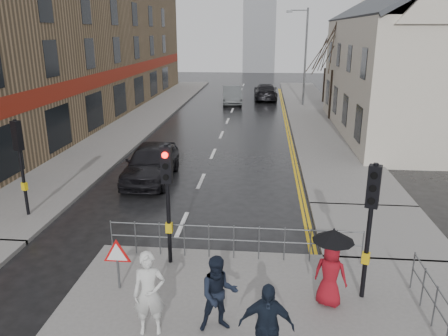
% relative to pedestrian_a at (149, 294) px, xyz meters
% --- Properties ---
extents(ground, '(120.00, 120.00, 0.00)m').
position_rel_pedestrian_a_xyz_m(ground, '(-0.42, 2.76, -1.08)').
color(ground, black).
rests_on(ground, ground).
extents(left_pavement, '(4.00, 44.00, 0.14)m').
position_rel_pedestrian_a_xyz_m(left_pavement, '(-6.92, 25.76, -1.01)').
color(left_pavement, '#605E5B').
rests_on(left_pavement, ground).
extents(right_pavement, '(4.00, 40.00, 0.14)m').
position_rel_pedestrian_a_xyz_m(right_pavement, '(6.08, 27.76, -1.01)').
color(right_pavement, '#605E5B').
rests_on(right_pavement, ground).
extents(pavement_bridge_right, '(4.00, 4.20, 0.14)m').
position_rel_pedestrian_a_xyz_m(pavement_bridge_right, '(6.08, 5.76, -1.01)').
color(pavement_bridge_right, '#605E5B').
rests_on(pavement_bridge_right, ground).
extents(building_left_terrace, '(8.00, 42.00, 10.00)m').
position_rel_pedestrian_a_xyz_m(building_left_terrace, '(-12.42, 24.76, 3.92)').
color(building_left_terrace, '#8E7352').
rests_on(building_left_terrace, ground).
extents(building_right_cream, '(9.00, 16.40, 10.10)m').
position_rel_pedestrian_a_xyz_m(building_right_cream, '(11.58, 20.76, 3.70)').
color(building_right_cream, beige).
rests_on(building_right_cream, ground).
extents(church_tower, '(5.00, 5.00, 18.00)m').
position_rel_pedestrian_a_xyz_m(church_tower, '(1.08, 64.76, 7.92)').
color(church_tower, gray).
rests_on(church_tower, ground).
extents(traffic_signal_near_left, '(0.28, 0.27, 3.40)m').
position_rel_pedestrian_a_xyz_m(traffic_signal_near_left, '(-0.22, 2.96, 1.38)').
color(traffic_signal_near_left, black).
rests_on(traffic_signal_near_left, near_pavement).
extents(traffic_signal_near_right, '(0.34, 0.33, 3.40)m').
position_rel_pedestrian_a_xyz_m(traffic_signal_near_right, '(4.78, 1.76, 1.38)').
color(traffic_signal_near_right, black).
rests_on(traffic_signal_near_right, near_pavement).
extents(traffic_signal_far_left, '(0.34, 0.33, 3.40)m').
position_rel_pedestrian_a_xyz_m(traffic_signal_far_left, '(-5.92, 5.76, 1.38)').
color(traffic_signal_far_left, black).
rests_on(traffic_signal_far_left, left_pavement).
extents(guard_railing_front, '(7.14, 0.04, 1.00)m').
position_rel_pedestrian_a_xyz_m(guard_railing_front, '(1.53, 3.36, -0.22)').
color(guard_railing_front, '#595B5E').
rests_on(guard_railing_front, near_pavement).
extents(warning_sign, '(0.80, 0.07, 1.35)m').
position_rel_pedestrian_a_xyz_m(warning_sign, '(-1.22, 1.55, -0.04)').
color(warning_sign, '#595B5E').
rests_on(warning_sign, near_pavement).
extents(street_lamp, '(1.83, 0.25, 8.00)m').
position_rel_pedestrian_a_xyz_m(street_lamp, '(5.40, 30.76, 3.63)').
color(street_lamp, '#595B5E').
rests_on(street_lamp, right_pavement).
extents(tree_near, '(2.40, 2.40, 6.58)m').
position_rel_pedestrian_a_xyz_m(tree_near, '(7.08, 24.76, 4.06)').
color(tree_near, black).
rests_on(tree_near, right_pavement).
extents(tree_far, '(2.40, 2.40, 5.64)m').
position_rel_pedestrian_a_xyz_m(tree_far, '(7.58, 32.76, 3.34)').
color(tree_far, black).
rests_on(tree_far, right_pavement).
extents(pedestrian_a, '(0.76, 0.57, 1.88)m').
position_rel_pedestrian_a_xyz_m(pedestrian_a, '(0.00, 0.00, 0.00)').
color(pedestrian_a, beige).
rests_on(pedestrian_a, near_pavement).
extents(pedestrian_b, '(0.97, 0.84, 1.73)m').
position_rel_pedestrian_a_xyz_m(pedestrian_b, '(1.44, 0.24, -0.08)').
color(pedestrian_b, black).
rests_on(pedestrian_b, near_pavement).
extents(pedestrian_with_umbrella, '(0.96, 0.96, 1.93)m').
position_rel_pedestrian_a_xyz_m(pedestrian_with_umbrella, '(3.93, 1.38, 0.15)').
color(pedestrian_with_umbrella, maroon).
rests_on(pedestrian_with_umbrella, near_pavement).
extents(pedestrian_d, '(1.06, 0.46, 1.79)m').
position_rel_pedestrian_a_xyz_m(pedestrian_d, '(2.44, -0.78, -0.04)').
color(pedestrian_d, black).
rests_on(pedestrian_d, near_pavement).
extents(car_parked, '(2.01, 4.81, 1.63)m').
position_rel_pedestrian_a_xyz_m(car_parked, '(-2.62, 10.22, -0.27)').
color(car_parked, black).
rests_on(car_parked, ground).
extents(car_mid, '(2.13, 4.93, 1.58)m').
position_rel_pedestrian_a_xyz_m(car_mid, '(-0.69, 31.63, -0.29)').
color(car_mid, '#474A4C').
rests_on(car_mid, ground).
extents(car_far, '(2.33, 5.39, 1.54)m').
position_rel_pedestrian_a_xyz_m(car_far, '(2.30, 34.32, -0.31)').
color(car_far, black).
rests_on(car_far, ground).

